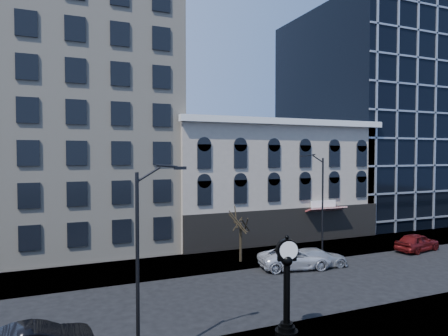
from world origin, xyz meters
name	(u,v)px	position (x,y,z in m)	size (l,w,h in m)	color
ground	(219,298)	(0.00, 0.00, 0.00)	(160.00, 160.00, 0.00)	black
sidewalk_far	(182,265)	(0.00, 8.00, 0.06)	(160.00, 6.00, 0.12)	gray
cream_tower	(89,49)	(-6.11, 18.88, 19.32)	(15.90, 15.40, 42.50)	beige
victorian_row	(265,181)	(12.00, 15.89, 6.00)	(22.60, 11.19, 12.50)	#B0A290
glass_office	(373,119)	(32.00, 20.91, 14.00)	(20.00, 20.15, 28.00)	black
street_clock	(287,291)	(0.95, -6.31, 2.37)	(1.13, 1.13, 4.97)	black
street_lamp_near	(152,211)	(-5.65, -6.35, 6.63)	(2.23, 0.48, 8.63)	black
street_lamp_far	(316,178)	(11.60, 6.04, 6.96)	(2.35, 0.41, 9.06)	black
bare_tree_far	(241,215)	(4.72, 6.87, 4.02)	(3.02, 3.02, 5.18)	black
car_far_a	(295,258)	(7.96, 3.75, 0.80)	(2.66, 5.77, 1.60)	silver
car_far_b	(317,258)	(9.82, 3.46, 0.73)	(2.06, 5.06, 1.47)	#A5A8AD
car_far_c	(417,242)	(21.52, 4.10, 0.83)	(1.96, 4.87, 1.66)	maroon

